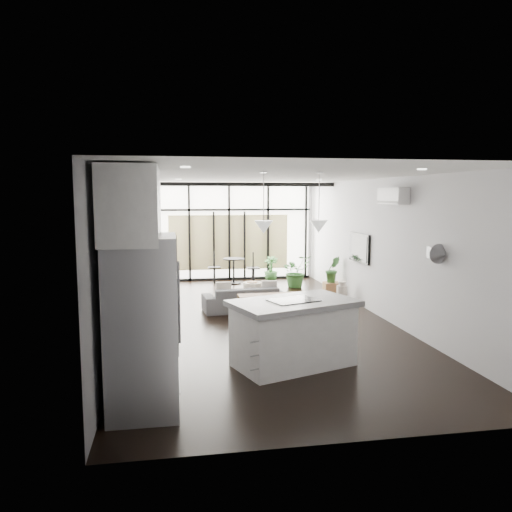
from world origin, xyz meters
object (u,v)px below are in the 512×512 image
object	(u,v)px
fridge	(143,324)
console_bench	(275,306)
pouf	(252,290)
island	(293,333)
sofa	(245,294)
tv	(359,248)
milk_can	(342,292)

from	to	relation	value
fridge	console_bench	bearing A→B (deg)	59.25
pouf	island	bearing A→B (deg)	-92.47
fridge	pouf	world-z (taller)	fridge
sofa	tv	world-z (taller)	tv
console_bench	island	bearing A→B (deg)	-98.24
console_bench	milk_can	bearing A→B (deg)	31.03
fridge	milk_can	size ratio (longest dim) A/B	4.13
milk_can	tv	size ratio (longest dim) A/B	0.44
island	milk_can	world-z (taller)	island
sofa	pouf	xyz separation A→B (m)	(0.39, 1.35, -0.16)
sofa	tv	distance (m)	2.77
sofa	milk_can	size ratio (longest dim) A/B	3.63
island	tv	size ratio (longest dim) A/B	1.60
milk_can	sofa	bearing A→B (deg)	-169.69
console_bench	milk_can	world-z (taller)	milk_can
island	fridge	world-z (taller)	fridge
island	fridge	bearing A→B (deg)	-169.35
island	tv	world-z (taller)	tv
pouf	tv	world-z (taller)	tv
fridge	sofa	bearing A→B (deg)	68.47
fridge	tv	size ratio (longest dim) A/B	1.83
fridge	sofa	world-z (taller)	fridge
milk_can	tv	world-z (taller)	tv
pouf	sofa	bearing A→B (deg)	-106.24
sofa	pouf	size ratio (longest dim) A/B	3.89
fridge	island	bearing A→B (deg)	29.74
milk_can	tv	bearing A→B (deg)	-52.31
island	console_bench	size ratio (longest dim) A/B	1.17
milk_can	fridge	bearing A→B (deg)	-129.13
fridge	tv	distance (m)	6.61
fridge	milk_can	distance (m)	6.73
console_bench	milk_can	distance (m)	2.18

